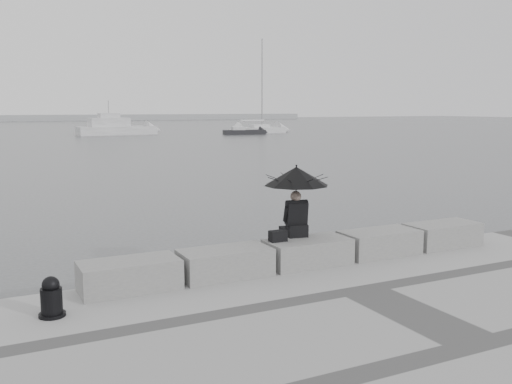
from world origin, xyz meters
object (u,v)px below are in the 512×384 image
mooring_bollard (52,300)px  sailboat_right (259,129)px  motor_cruiser (117,128)px  small_motorboat (244,132)px  seated_person (296,184)px

mooring_bollard → sailboat_right: sailboat_right is taller
motor_cruiser → small_motorboat: size_ratio=1.81×
seated_person → mooring_bollard: seated_person is taller
mooring_bollard → small_motorboat: 67.62m
seated_person → small_motorboat: size_ratio=0.25×
motor_cruiser → mooring_bollard: bearing=-108.4°
sailboat_right → motor_cruiser: (-18.92, 3.40, 0.37)m
mooring_bollard → small_motorboat: size_ratio=0.11×
motor_cruiser → small_motorboat: bearing=-26.7°
sailboat_right → mooring_bollard: bearing=-124.8°
seated_person → mooring_bollard: (-4.62, -1.03, -1.27)m
mooring_bollard → sailboat_right: 71.76m
sailboat_right → small_motorboat: sailboat_right is taller
seated_person → sailboat_right: (30.32, 61.65, -1.49)m
mooring_bollard → motor_cruiser: size_ratio=0.06×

